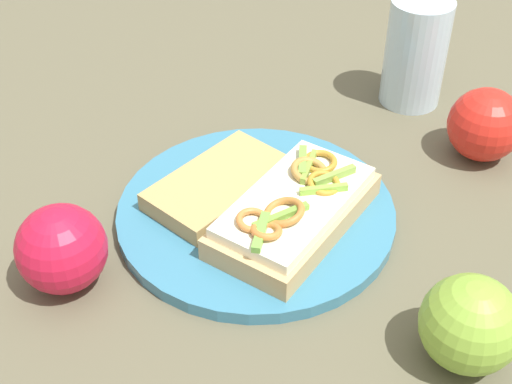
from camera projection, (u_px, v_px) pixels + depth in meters
name	position (u px, v px, depth m)	size (l,w,h in m)	color
ground_plane	(256.00, 218.00, 0.71)	(2.00, 2.00, 0.00)	brown
plate	(256.00, 213.00, 0.70)	(0.27, 0.27, 0.01)	teal
sandwich	(295.00, 210.00, 0.67)	(0.17, 0.20, 0.05)	tan
bread_slice_side	(220.00, 184.00, 0.71)	(0.15, 0.08, 0.02)	tan
apple_0	(485.00, 125.00, 0.76)	(0.08, 0.08, 0.08)	red
apple_1	(470.00, 324.00, 0.55)	(0.08, 0.08, 0.08)	#7EAA37
apple_3	(62.00, 249.00, 0.62)	(0.08, 0.08, 0.08)	red
drinking_glass	(416.00, 53.00, 0.84)	(0.07, 0.07, 0.13)	silver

